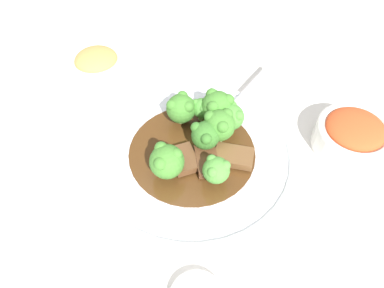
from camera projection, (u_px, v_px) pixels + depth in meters
name	position (u px, v px, depth m)	size (l,w,h in m)	color
ground_plane	(192.00, 157.00, 0.59)	(4.00, 4.00, 0.00)	silver
main_plate	(192.00, 154.00, 0.59)	(0.32, 0.32, 0.02)	white
beef_strip_0	(207.00, 160.00, 0.56)	(0.06, 0.06, 0.01)	#56331E
beef_strip_1	(182.00, 158.00, 0.56)	(0.06, 0.06, 0.01)	brown
beef_strip_2	(234.00, 156.00, 0.56)	(0.05, 0.07, 0.01)	brown
broccoli_floret_0	(167.00, 161.00, 0.53)	(0.05, 0.05, 0.05)	#7FA84C
broccoli_floret_1	(206.00, 135.00, 0.56)	(0.04, 0.04, 0.05)	#8EB756
broccoli_floret_2	(181.00, 108.00, 0.60)	(0.05, 0.05, 0.05)	#7FA84C
broccoli_floret_3	(216.00, 170.00, 0.53)	(0.04, 0.04, 0.04)	#8EB756
broccoli_floret_4	(219.00, 125.00, 0.57)	(0.05, 0.05, 0.06)	#7FA84C
broccoli_floret_5	(231.00, 117.00, 0.59)	(0.04, 0.04, 0.05)	#7FA84C
broccoli_floret_6	(217.00, 106.00, 0.59)	(0.05, 0.05, 0.06)	#7FA84C
broccoli_floret_7	(202.00, 108.00, 0.60)	(0.03, 0.03, 0.04)	#8EB756
serving_spoon	(225.00, 112.00, 0.62)	(0.20, 0.05, 0.01)	silver
side_bowl_kimchi	(353.00, 135.00, 0.59)	(0.12, 0.12, 0.06)	white
side_bowl_appetizer	(98.00, 66.00, 0.69)	(0.10, 0.10, 0.06)	white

